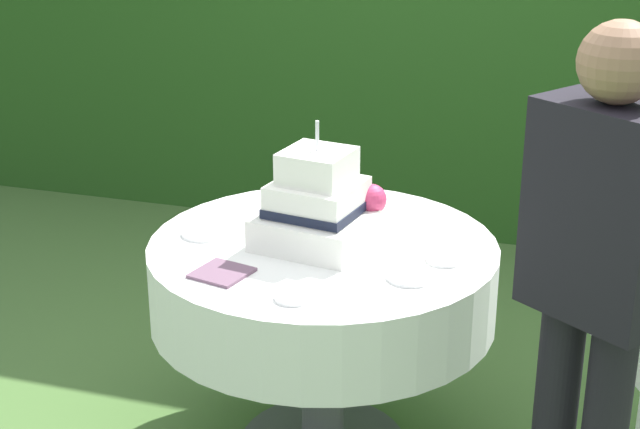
{
  "coord_description": "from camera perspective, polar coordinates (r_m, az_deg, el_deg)",
  "views": [
    {
      "loc": [
        0.85,
        -2.76,
        1.98
      ],
      "look_at": [
        -0.01,
        -0.0,
        0.87
      ],
      "focal_mm": 54.6,
      "sensor_mm": 36.0,
      "label": 1
    }
  ],
  "objects": [
    {
      "name": "cake_table",
      "position": [
        3.19,
        0.17,
        -4.04
      ],
      "size": [
        1.13,
        1.13,
        0.77
      ],
      "color": "#4C4C51",
      "rests_on": "ground_plane"
    },
    {
      "name": "standing_person",
      "position": [
        2.57,
        15.8,
        -3.98
      ],
      "size": [
        0.41,
        0.37,
        1.6
      ],
      "color": "black",
      "rests_on": "ground_plane"
    },
    {
      "name": "napkin_stack",
      "position": [
        2.93,
        -5.78,
        -3.42
      ],
      "size": [
        0.18,
        0.18,
        0.01
      ],
      "primitive_type": "cube",
      "rotation": [
        0.0,
        0.0,
        -0.23
      ],
      "color": "#6B4C60",
      "rests_on": "cake_table"
    },
    {
      "name": "serving_plate_far",
      "position": [
        2.89,
        5.3,
        -3.66
      ],
      "size": [
        0.14,
        0.14,
        0.01
      ],
      "primitive_type": "cylinder",
      "color": "white",
      "rests_on": "cake_table"
    },
    {
      "name": "serving_plate_left",
      "position": [
        2.76,
        -1.61,
        -4.89
      ],
      "size": [
        0.1,
        0.1,
        0.01
      ],
      "primitive_type": "cylinder",
      "color": "white",
      "rests_on": "cake_table"
    },
    {
      "name": "wedding_cake",
      "position": [
        3.09,
        -0.05,
        0.41
      ],
      "size": [
        0.39,
        0.39,
        0.41
      ],
      "color": "white",
      "rests_on": "cake_table"
    },
    {
      "name": "serving_plate_near",
      "position": [
        3.22,
        -6.81,
        -1.08
      ],
      "size": [
        0.15,
        0.15,
        0.01
      ],
      "primitive_type": "cylinder",
      "color": "white",
      "rests_on": "cake_table"
    },
    {
      "name": "serving_plate_right",
      "position": [
        3.02,
        7.3,
        -2.64
      ],
      "size": [
        0.11,
        0.11,
        0.01
      ],
      "primitive_type": "cylinder",
      "color": "white",
      "rests_on": "cake_table"
    }
  ]
}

